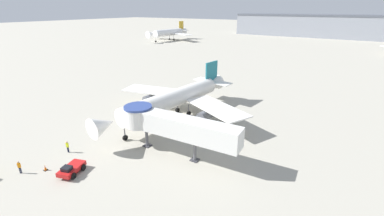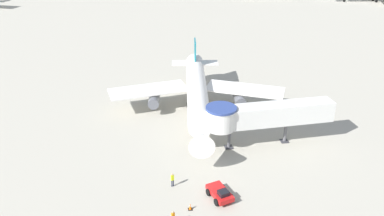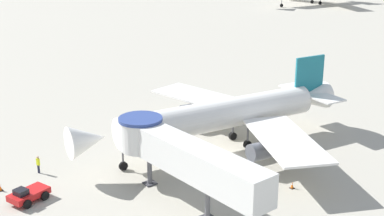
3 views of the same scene
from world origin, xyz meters
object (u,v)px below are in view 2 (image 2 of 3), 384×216
object	(u,v)px
main_airplane	(197,91)
traffic_cone_apron_front	(190,207)
ground_crew_wing_walker	(172,179)
pushback_tug_red	(220,193)
traffic_cone_starboard_wing	(266,110)
jet_bridge	(261,115)

from	to	relation	value
main_airplane	traffic_cone_apron_front	xyz separation A→B (m)	(-4.05, -23.10, -3.41)
ground_crew_wing_walker	traffic_cone_apron_front	bearing A→B (deg)	-85.71
pushback_tug_red	ground_crew_wing_walker	bearing A→B (deg)	132.64
pushback_tug_red	traffic_cone_apron_front	world-z (taller)	pushback_tug_red
traffic_cone_starboard_wing	ground_crew_wing_walker	xyz separation A→B (m)	(-16.85, -17.76, 0.72)
traffic_cone_apron_front	ground_crew_wing_walker	bearing A→B (deg)	109.88
traffic_cone_starboard_wing	traffic_cone_apron_front	bearing A→B (deg)	-124.85
pushback_tug_red	traffic_cone_apron_front	xyz separation A→B (m)	(-3.53, -1.40, -0.32)
pushback_tug_red	ground_crew_wing_walker	size ratio (longest dim) A/B	2.13
main_airplane	jet_bridge	world-z (taller)	main_airplane
main_airplane	jet_bridge	bearing A→B (deg)	-50.77
jet_bridge	main_airplane	bearing A→B (deg)	119.14
ground_crew_wing_walker	main_airplane	bearing A→B (deg)	57.92
jet_bridge	traffic_cone_starboard_wing	size ratio (longest dim) A/B	26.86
main_airplane	jet_bridge	size ratio (longest dim) A/B	1.77
jet_bridge	traffic_cone_starboard_wing	bearing A→B (deg)	63.36
main_airplane	pushback_tug_red	world-z (taller)	main_airplane
pushback_tug_red	traffic_cone_apron_front	bearing A→B (deg)	-176.41
pushback_tug_red	traffic_cone_starboard_wing	distance (m)	23.73
jet_bridge	traffic_cone_starboard_wing	distance (m)	11.54
traffic_cone_starboard_wing	jet_bridge	bearing A→B (deg)	-112.90
main_airplane	jet_bridge	distance (m)	13.09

